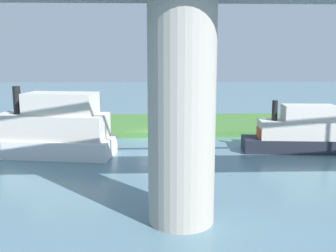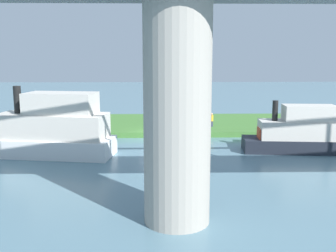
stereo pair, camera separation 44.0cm
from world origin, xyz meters
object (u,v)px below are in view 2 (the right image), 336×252
(person_on_bank, at_px, (211,120))
(skiff_small, at_px, (298,133))
(bridge_pylon, at_px, (177,115))
(riverboat_paddlewheel, at_px, (50,130))
(motorboat_red, at_px, (1,136))
(mooring_post, at_px, (81,127))

(person_on_bank, relative_size, skiff_small, 0.17)
(bridge_pylon, height_order, skiff_small, bridge_pylon)
(riverboat_paddlewheel, bearing_deg, motorboat_red, -40.36)
(riverboat_paddlewheel, bearing_deg, mooring_post, -98.41)
(bridge_pylon, relative_size, skiff_small, 1.22)
(riverboat_paddlewheel, xyz_separation_m, motorboat_red, (5.56, -4.73, -1.42))
(person_on_bank, xyz_separation_m, mooring_post, (12.62, 2.55, -0.22))
(bridge_pylon, bearing_deg, motorboat_red, -49.70)
(bridge_pylon, bearing_deg, mooring_post, -67.45)
(mooring_post, distance_m, skiff_small, 19.36)
(person_on_bank, distance_m, skiff_small, 10.47)
(person_on_bank, height_order, riverboat_paddlewheel, riverboat_paddlewheel)
(motorboat_red, bearing_deg, mooring_post, -161.67)
(mooring_post, relative_size, riverboat_paddlewheel, 0.09)
(bridge_pylon, xyz_separation_m, riverboat_paddlewheel, (9.12, -12.58, -3.02))
(skiff_small, xyz_separation_m, motorboat_red, (24.92, -4.04, -0.98))
(bridge_pylon, distance_m, motorboat_red, 23.13)
(bridge_pylon, height_order, mooring_post, bridge_pylon)
(person_on_bank, bearing_deg, skiff_small, 123.09)
(bridge_pylon, relative_size, motorboat_red, 2.10)
(riverboat_paddlewheel, height_order, motorboat_red, riverboat_paddlewheel)
(bridge_pylon, height_order, person_on_bank, bridge_pylon)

